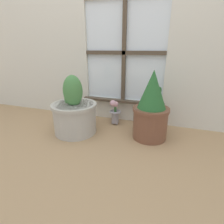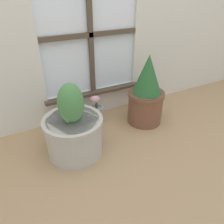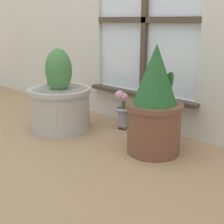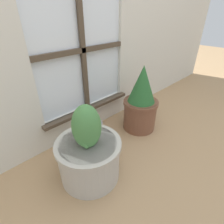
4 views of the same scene
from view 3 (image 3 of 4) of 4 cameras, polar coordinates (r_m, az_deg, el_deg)
The scene contains 4 objects.
ground_plane at distance 1.73m, azimuth -6.89°, elevation -6.93°, with size 10.00×10.00×0.00m, color tan.
potted_plant_left at distance 2.01m, azimuth -9.46°, elevation 1.91°, with size 0.39×0.39×0.52m.
potted_plant_right at distance 1.63m, azimuth 7.81°, elevation 1.19°, with size 0.30×0.30×0.57m.
flower_vase at distance 2.00m, azimuth 1.99°, elevation 0.64°, with size 0.11×0.11×0.25m.
Camera 3 is at (1.22, -1.01, 0.68)m, focal length 50.00 mm.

